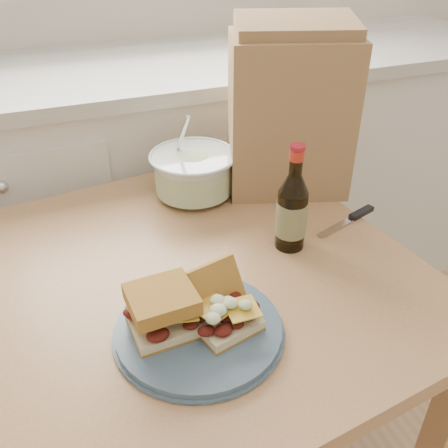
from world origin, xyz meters
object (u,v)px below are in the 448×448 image
object	(u,v)px
coleslaw_bowl	(194,175)
beer_bottle	(292,210)
plate	(199,329)
dining_table	(194,309)
paper_bag	(290,116)

from	to	relation	value
coleslaw_bowl	beer_bottle	size ratio (longest dim) A/B	0.91
plate	coleslaw_bowl	bearing A→B (deg)	72.83
dining_table	coleslaw_bowl	size ratio (longest dim) A/B	4.56
dining_table	beer_bottle	distance (m)	0.30
beer_bottle	paper_bag	distance (m)	0.29
dining_table	coleslaw_bowl	xyz separation A→B (m)	(0.10, 0.29, 0.16)
plate	beer_bottle	size ratio (longest dim) A/B	1.21
plate	beer_bottle	xyz separation A→B (m)	(0.27, 0.18, 0.08)
beer_bottle	coleslaw_bowl	bearing A→B (deg)	108.65
dining_table	plate	size ratio (longest dim) A/B	3.43
coleslaw_bowl	paper_bag	distance (m)	0.28
dining_table	beer_bottle	bearing A→B (deg)	-6.29
dining_table	coleslaw_bowl	world-z (taller)	coleslaw_bowl
dining_table	beer_bottle	world-z (taller)	beer_bottle
beer_bottle	dining_table	bearing A→B (deg)	176.55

